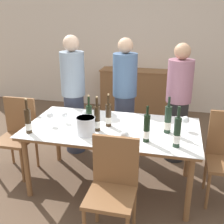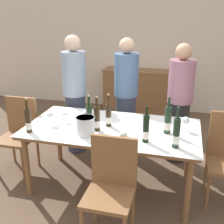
# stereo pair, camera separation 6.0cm
# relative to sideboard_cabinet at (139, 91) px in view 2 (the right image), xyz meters

# --- Properties ---
(ground_plane) EXTENTS (12.00, 12.00, 0.00)m
(ground_plane) POSITION_rel_sideboard_cabinet_xyz_m (0.14, -2.66, -0.43)
(ground_plane) COLOR brown
(back_wall) EXTENTS (8.00, 0.10, 2.80)m
(back_wall) POSITION_rel_sideboard_cabinet_xyz_m (0.14, 0.29, 0.97)
(back_wall) COLOR beige
(back_wall) RESTS_ON ground_plane
(sideboard_cabinet) EXTENTS (1.43, 0.46, 0.86)m
(sideboard_cabinet) POSITION_rel_sideboard_cabinet_xyz_m (0.00, 0.00, 0.00)
(sideboard_cabinet) COLOR brown
(sideboard_cabinet) RESTS_ON ground_plane
(dining_table) EXTENTS (1.91, 1.01, 0.75)m
(dining_table) POSITION_rel_sideboard_cabinet_xyz_m (0.14, -2.66, 0.26)
(dining_table) COLOR brown
(dining_table) RESTS_ON ground_plane
(ice_bucket) EXTENTS (0.20, 0.20, 0.19)m
(ice_bucket) POSITION_rel_sideboard_cabinet_xyz_m (-0.08, -2.91, 0.42)
(ice_bucket) COLOR silver
(ice_bucket) RESTS_ON dining_table
(wine_bottle_0) EXTENTS (0.07, 0.07, 0.36)m
(wine_bottle_0) POSITION_rel_sideboard_cabinet_xyz_m (-0.12, -2.68, 0.44)
(wine_bottle_0) COLOR black
(wine_bottle_0) RESTS_ON dining_table
(wine_bottle_1) EXTENTS (0.06, 0.06, 0.37)m
(wine_bottle_1) POSITION_rel_sideboard_cabinet_xyz_m (0.55, -2.93, 0.46)
(wine_bottle_1) COLOR black
(wine_bottle_1) RESTS_ON dining_table
(wine_bottle_2) EXTENTS (0.07, 0.07, 0.38)m
(wine_bottle_2) POSITION_rel_sideboard_cabinet_xyz_m (0.09, -2.63, 0.45)
(wine_bottle_2) COLOR #332314
(wine_bottle_2) RESTS_ON dining_table
(wine_bottle_3) EXTENTS (0.07, 0.07, 0.39)m
(wine_bottle_3) POSITION_rel_sideboard_cabinet_xyz_m (0.00, -2.78, 0.46)
(wine_bottle_3) COLOR #332314
(wine_bottle_3) RESTS_ON dining_table
(wine_bottle_4) EXTENTS (0.07, 0.07, 0.38)m
(wine_bottle_4) POSITION_rel_sideboard_cabinet_xyz_m (-0.68, -3.01, 0.45)
(wine_bottle_4) COLOR #332314
(wine_bottle_4) RESTS_ON dining_table
(wine_bottle_5) EXTENTS (0.07, 0.07, 0.40)m
(wine_bottle_5) POSITION_rel_sideboard_cabinet_xyz_m (0.74, -2.65, 0.46)
(wine_bottle_5) COLOR #1E3323
(wine_bottle_5) RESTS_ON dining_table
(wine_bottle_6) EXTENTS (0.07, 0.07, 0.40)m
(wine_bottle_6) POSITION_rel_sideboard_cabinet_xyz_m (0.84, -2.97, 0.47)
(wine_bottle_6) COLOR #1E3323
(wine_bottle_6) RESTS_ON dining_table
(wine_glass_0) EXTENTS (0.09, 0.09, 0.16)m
(wine_glass_0) POSITION_rel_sideboard_cabinet_xyz_m (0.92, -2.55, 0.44)
(wine_glass_0) COLOR white
(wine_glass_0) RESTS_ON dining_table
(wine_glass_1) EXTENTS (0.08, 0.08, 0.13)m
(wine_glass_1) POSITION_rel_sideboard_cabinet_xyz_m (-0.43, -2.65, 0.41)
(wine_glass_1) COLOR white
(wine_glass_1) RESTS_ON dining_table
(wine_glass_2) EXTENTS (0.08, 0.08, 0.15)m
(wine_glass_2) POSITION_rel_sideboard_cabinet_xyz_m (0.36, -3.06, 0.43)
(wine_glass_2) COLOR white
(wine_glass_2) RESTS_ON dining_table
(wine_glass_3) EXTENTS (0.08, 0.08, 0.15)m
(wine_glass_3) POSITION_rel_sideboard_cabinet_xyz_m (-0.55, -2.76, 0.43)
(wine_glass_3) COLOR white
(wine_glass_3) RESTS_ON dining_table
(wine_glass_4) EXTENTS (0.08, 0.08, 0.15)m
(wine_glass_4) POSITION_rel_sideboard_cabinet_xyz_m (-0.19, -2.59, 0.43)
(wine_glass_4) COLOR white
(wine_glass_4) RESTS_ON dining_table
(chair_near_front) EXTENTS (0.42, 0.42, 0.95)m
(chair_near_front) POSITION_rel_sideboard_cabinet_xyz_m (0.32, -3.39, 0.11)
(chair_near_front) COLOR brown
(chair_near_front) RESTS_ON ground_plane
(chair_left_end) EXTENTS (0.42, 0.42, 0.95)m
(chair_left_end) POSITION_rel_sideboard_cabinet_xyz_m (-1.11, -2.57, 0.11)
(chair_left_end) COLOR brown
(chair_left_end) RESTS_ON ground_plane
(person_host) EXTENTS (0.33, 0.33, 1.68)m
(person_host) POSITION_rel_sideboard_cabinet_xyz_m (-0.60, -1.90, 0.41)
(person_host) COLOR #383F56
(person_host) RESTS_ON ground_plane
(person_guest_left) EXTENTS (0.33, 0.33, 1.65)m
(person_guest_left) POSITION_rel_sideboard_cabinet_xyz_m (0.11, -1.78, 0.39)
(person_guest_left) COLOR #383F56
(person_guest_left) RESTS_ON ground_plane
(person_guest_right) EXTENTS (0.33, 0.33, 1.60)m
(person_guest_right) POSITION_rel_sideboard_cabinet_xyz_m (0.84, -1.82, 0.37)
(person_guest_right) COLOR #262628
(person_guest_right) RESTS_ON ground_plane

